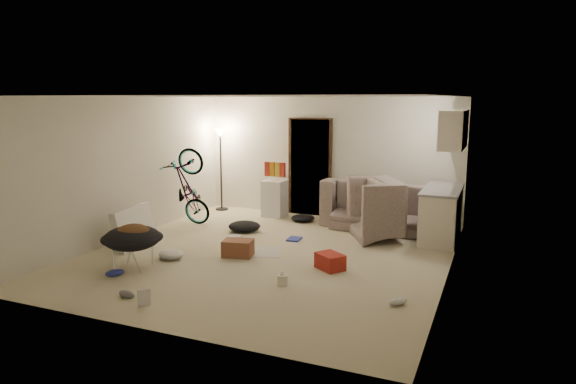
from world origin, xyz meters
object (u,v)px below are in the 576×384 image
at_px(mini_fridge, 275,198).
at_px(tv_box, 134,227).
at_px(armchair, 396,216).
at_px(drink_case_a, 238,248).
at_px(floor_lamp, 221,152).
at_px(sofa, 384,210).
at_px(kitchen_counter, 441,215).
at_px(saucer_chair, 133,243).
at_px(drink_case_b, 330,261).
at_px(juicer, 282,279).
at_px(bicycle, 188,204).

xyz_separation_m(mini_fridge, tv_box, (-1.25, -3.02, -0.05)).
bearing_deg(armchair, drink_case_a, 106.06).
bearing_deg(floor_lamp, sofa, -3.08).
xyz_separation_m(kitchen_counter, armchair, (-0.76, -0.17, -0.05)).
xyz_separation_m(floor_lamp, sofa, (3.71, -0.20, -0.97)).
height_order(sofa, saucer_chair, sofa).
distance_m(floor_lamp, sofa, 3.84).
bearing_deg(kitchen_counter, floor_lamp, 172.34).
relative_size(mini_fridge, drink_case_b, 1.90).
bearing_deg(drink_case_a, mini_fridge, 90.51).
xyz_separation_m(tv_box, drink_case_a, (1.88, 0.18, -0.20)).
height_order(drink_case_a, juicer, drink_case_a).
height_order(drink_case_b, juicer, drink_case_b).
bearing_deg(tv_box, drink_case_b, -4.70).
distance_m(kitchen_counter, sofa, 1.21).
height_order(kitchen_counter, sofa, kitchen_counter).
bearing_deg(bicycle, drink_case_a, -131.41).
relative_size(kitchen_counter, bicycle, 0.96).
distance_m(kitchen_counter, saucer_chair, 5.24).
distance_m(floor_lamp, bicycle, 1.73).
distance_m(sofa, armchair, 0.71).
distance_m(sofa, mini_fridge, 2.36).
distance_m(sofa, bicycle, 3.83).
bearing_deg(saucer_chair, mini_fridge, 82.45).
height_order(floor_lamp, drink_case_a, floor_lamp).
bearing_deg(juicer, saucer_chair, -175.29).
bearing_deg(tv_box, floor_lamp, 84.73).
bearing_deg(sofa, floor_lamp, 0.70).
height_order(kitchen_counter, drink_case_a, kitchen_counter).
bearing_deg(drink_case_a, bicycle, 130.23).
height_order(armchair, drink_case_a, armchair).
relative_size(mini_fridge, juicer, 3.77).
height_order(kitchen_counter, armchair, kitchen_counter).
height_order(drink_case_a, drink_case_b, drink_case_a).
bearing_deg(juicer, drink_case_a, 141.64).
distance_m(mini_fridge, saucer_chair, 3.98).
height_order(floor_lamp, kitchen_counter, floor_lamp).
bearing_deg(juicer, armchair, 72.96).
relative_size(bicycle, drink_case_b, 3.89).
bearing_deg(kitchen_counter, mini_fridge, 171.01).
xyz_separation_m(bicycle, tv_box, (0.00, -1.64, -0.07)).
bearing_deg(kitchen_counter, armchair, -167.60).
distance_m(armchair, juicer, 3.19).
xyz_separation_m(armchair, tv_box, (-3.97, -2.30, -0.05)).
bearing_deg(bicycle, armchair, -84.20).
xyz_separation_m(saucer_chair, tv_box, (-0.73, 0.93, -0.04)).
relative_size(sofa, drink_case_a, 5.01).
bearing_deg(kitchen_counter, drink_case_b, -119.32).
bearing_deg(bicycle, juicer, -131.62).
bearing_deg(juicer, floor_lamp, 129.19).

